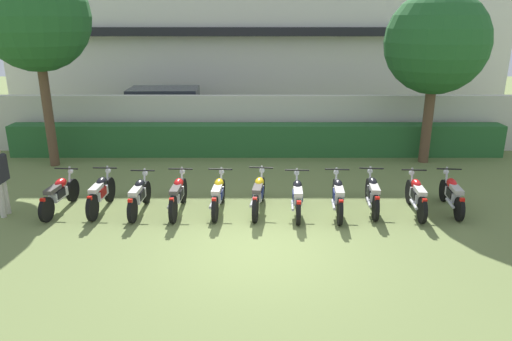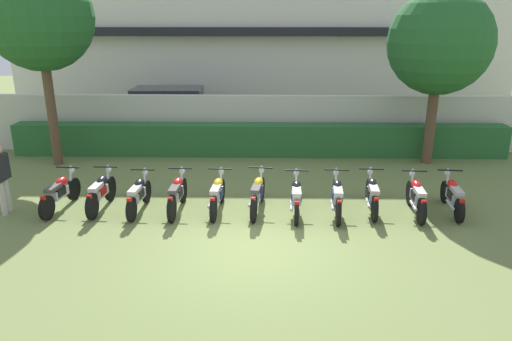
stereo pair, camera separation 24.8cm
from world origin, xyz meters
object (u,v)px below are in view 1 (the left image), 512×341
Objects in this scene: tree_far_side at (436,43)px; motorcycle_in_row_3 at (177,194)px; motorcycle_in_row_4 at (218,194)px; motorcycle_in_row_7 at (337,195)px; motorcycle_in_row_10 at (451,194)px; motorcycle_in_row_9 at (415,195)px; parked_car at (168,112)px; motorcycle_in_row_8 at (372,193)px; motorcycle_in_row_5 at (258,193)px; motorcycle_in_row_2 at (138,195)px; motorcycle_in_row_1 at (100,193)px; tree_near_inspector at (34,17)px; motorcycle_in_row_0 at (58,194)px; motorcycle_in_row_6 at (297,196)px.

tree_far_side is 2.86× the size of motorcycle_in_row_3.
motorcycle_in_row_4 is 2.88m from motorcycle_in_row_7.
tree_far_side is at bearing -53.37° from motorcycle_in_row_4.
motorcycle_in_row_7 is 1.08× the size of motorcycle_in_row_10.
tree_far_side is 5.67m from motorcycle_in_row_9.
tree_far_side is 8.37m from motorcycle_in_row_4.
motorcycle_in_row_8 is (6.35, -7.88, -0.49)m from parked_car.
motorcycle_in_row_9 is (3.80, -0.12, -0.00)m from motorcycle_in_row_5.
tree_far_side reaches higher than motorcycle_in_row_9.
motorcycle_in_row_10 is (-0.73, -4.13, -3.35)m from tree_far_side.
motorcycle_in_row_8 is 1.00× the size of motorcycle_in_row_9.
motorcycle_in_row_4 is (2.59, -7.95, -0.49)m from parked_car.
parked_car is at bearing 21.59° from motorcycle_in_row_4.
motorcycle_in_row_8 is at bearing 95.11° from motorcycle_in_row_10.
motorcycle_in_row_4 is at bearing -85.52° from motorcycle_in_row_3.
motorcycle_in_row_2 is at bearing 94.11° from motorcycle_in_row_9.
motorcycle_in_row_7 is (5.47, -8.06, -0.48)m from parked_car.
motorcycle_in_row_8 is at bearing -88.02° from motorcycle_in_row_1.
motorcycle_in_row_7 is at bearing 106.74° from motorcycle_in_row_8.
motorcycle_in_row_4 is 5.70m from motorcycle_in_row_10.
motorcycle_in_row_7 is at bearing -88.87° from motorcycle_in_row_3.
parked_car is 7.91m from motorcycle_in_row_1.
tree_far_side is at bearing -16.81° from motorcycle_in_row_9.
motorcycle_in_row_0 is (1.69, -3.78, -4.09)m from tree_near_inspector.
motorcycle_in_row_7 is (0.97, -0.01, 0.02)m from motorcycle_in_row_6.
motorcycle_in_row_5 is 3.80m from motorcycle_in_row_9.
tree_near_inspector reaches higher than motorcycle_in_row_9.
motorcycle_in_row_2 is at bearing -86.74° from parked_car.
motorcycle_in_row_9 is 1.01× the size of motorcycle_in_row_10.
motorcycle_in_row_6 is (4.50, -8.04, -0.50)m from parked_car.
motorcycle_in_row_7 is at bearing -88.08° from motorcycle_in_row_2.
tree_near_inspector is 11.78m from motorcycle_in_row_9.
motorcycle_in_row_9 is at bearing -49.02° from parked_car.
motorcycle_in_row_6 is (7.48, -3.91, -4.09)m from tree_near_inspector.
tree_near_inspector is at bearing 67.13° from motorcycle_in_row_5.
motorcycle_in_row_10 is at bearing -85.85° from motorcycle_in_row_4.
motorcycle_in_row_0 is at bearing 93.04° from motorcycle_in_row_1.
motorcycle_in_row_8 is 1.03m from motorcycle_in_row_9.
parked_car is 2.45× the size of motorcycle_in_row_1.
tree_far_side is 2.96× the size of motorcycle_in_row_10.
motorcycle_in_row_8 is (1.85, 0.17, 0.01)m from motorcycle_in_row_6.
parked_car reaches higher than motorcycle_in_row_4.
motorcycle_in_row_0 is at bearing -100.84° from parked_car.
motorcycle_in_row_10 is at bearing -87.00° from motorcycle_in_row_3.
motorcycle_in_row_0 is 0.96× the size of motorcycle_in_row_7.
tree_near_inspector is at bearing 46.00° from motorcycle_in_row_2.
parked_car is at bearing 31.72° from motorcycle_in_row_6.
parked_car is at bearing 51.80° from motorcycle_in_row_10.
tree_near_inspector reaches higher than motorcycle_in_row_4.
motorcycle_in_row_1 is 0.97m from motorcycle_in_row_2.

